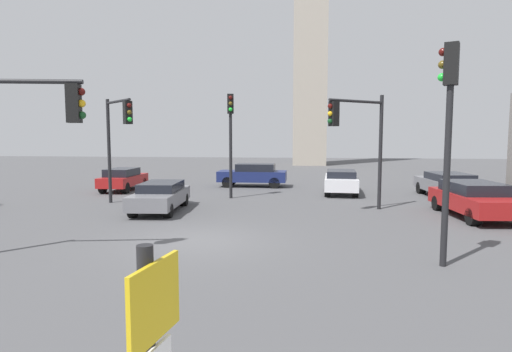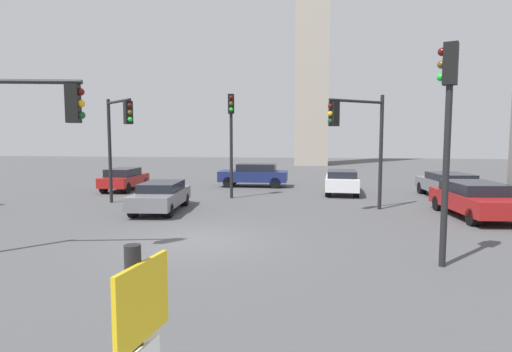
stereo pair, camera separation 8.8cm
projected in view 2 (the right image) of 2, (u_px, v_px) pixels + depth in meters
The scene contains 13 objects.
ground_plane at pixel (199, 241), 13.13m from camera, with size 100.83×100.83×0.00m, color #4C4C4F.
traffic_light_0 at pixel (119, 129), 19.40m from camera, with size 2.06×2.06×5.00m.
traffic_light_1 at pixel (8, 126), 10.89m from camera, with size 3.74×0.89×4.84m.
traffic_light_2 at pixel (231, 126), 21.80m from camera, with size 0.38×0.48×5.39m.
traffic_light_3 at pixel (448, 113), 10.23m from camera, with size 0.49×0.42×5.47m.
traffic_light_4 at pixel (358, 130), 17.79m from camera, with size 2.51×1.97×5.03m.
car_0 at pixel (254, 174), 27.14m from camera, with size 4.36×1.82×1.48m.
car_1 at pixel (477, 199), 16.87m from camera, with size 2.48×4.80×1.40m.
car_2 at pixel (124, 179), 25.23m from camera, with size 1.66×3.93×1.33m.
car_4 at pixel (342, 181), 23.82m from camera, with size 2.05×4.39×1.33m.
car_5 at pixel (161, 196), 18.34m from camera, with size 2.01×4.41×1.24m.
car_6 at pixel (449, 184), 22.20m from camera, with size 2.34×4.66×1.32m.
skyline_tower at pixel (313, 12), 46.18m from camera, with size 3.65×3.65×33.55m, color #A89E8E.
Camera 2 is at (3.28, -12.58, 3.26)m, focal length 29.66 mm.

